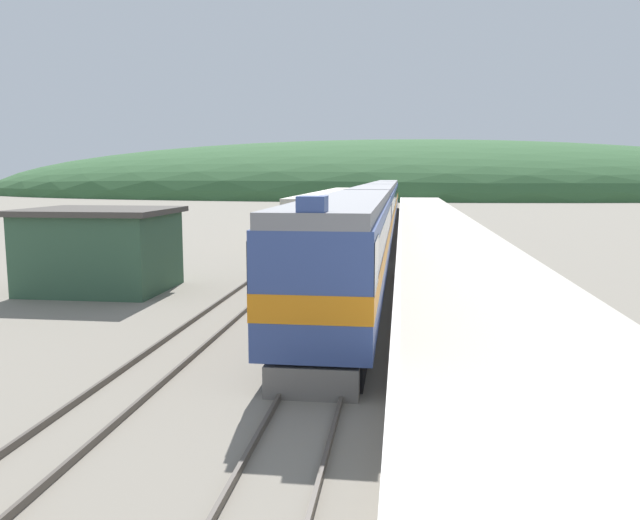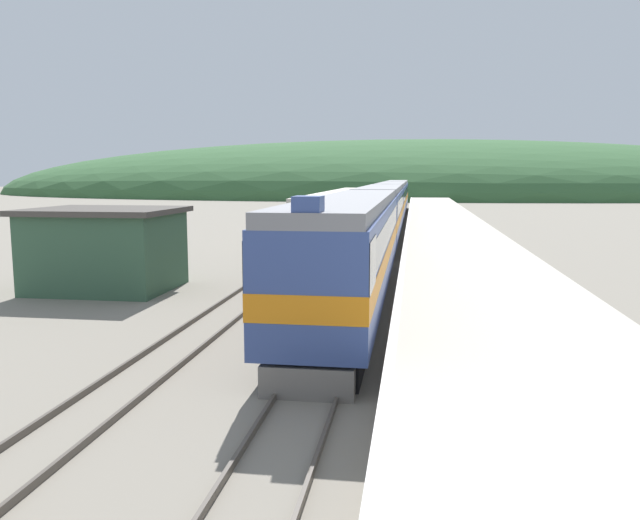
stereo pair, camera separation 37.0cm
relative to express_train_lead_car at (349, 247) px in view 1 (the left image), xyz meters
name	(u,v)px [view 1 (the left image)]	position (x,y,z in m)	size (l,w,h in m)	color
track_main	(383,222)	(0.00, 43.77, -2.28)	(1.52, 180.00, 0.16)	#4C443D
track_siding	(341,221)	(-4.49, 43.77, -2.28)	(1.52, 180.00, 0.16)	#4C443D
platform	(444,237)	(5.24, 23.77, -1.88)	(6.93, 140.00, 0.98)	#BCB5A5
distant_hills	(394,194)	(0.00, 143.57, -2.36)	(224.40, 100.98, 28.21)	#335B33
station_shed	(101,249)	(-11.28, 2.02, -0.50)	(6.36, 5.35, 3.68)	#385B42
express_train_lead_car	(349,247)	(0.00, 0.00, 0.00)	(2.89, 21.56, 4.68)	black
carriage_second	(374,213)	(0.00, 22.01, -0.01)	(2.88, 20.23, 4.32)	black
carriage_third	(383,201)	(0.00, 43.12, -0.01)	(2.88, 20.23, 4.32)	black
carriage_fourth	(387,195)	(0.00, 64.23, -0.01)	(2.88, 20.23, 4.32)	black
siding_train	(332,210)	(-4.49, 34.27, -0.51)	(2.90, 35.98, 3.58)	black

